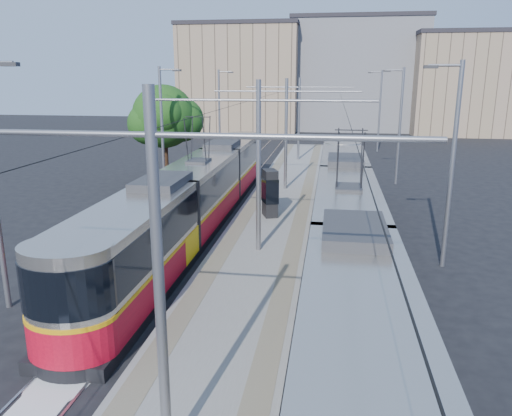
# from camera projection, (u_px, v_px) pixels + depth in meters

# --- Properties ---
(ground) EXTENTS (160.00, 160.00, 0.00)m
(ground) POSITION_uv_depth(u_px,v_px,m) (216.00, 358.00, 13.57)
(ground) COLOR black
(ground) RESTS_ON ground
(platform) EXTENTS (4.00, 50.00, 0.30)m
(platform) POSITION_uv_depth(u_px,v_px,m) (280.00, 202.00, 29.78)
(platform) COLOR gray
(platform) RESTS_ON ground
(tactile_strip_left) EXTENTS (0.70, 50.00, 0.01)m
(tactile_strip_left) POSITION_uv_depth(u_px,v_px,m) (256.00, 198.00, 29.95)
(tactile_strip_left) COLOR gray
(tactile_strip_left) RESTS_ON platform
(tactile_strip_right) EXTENTS (0.70, 50.00, 0.01)m
(tactile_strip_right) POSITION_uv_depth(u_px,v_px,m) (305.00, 200.00, 29.53)
(tactile_strip_right) COLOR gray
(tactile_strip_right) RESTS_ON platform
(rails) EXTENTS (8.71, 70.00, 0.03)m
(rails) POSITION_uv_depth(u_px,v_px,m) (280.00, 204.00, 29.81)
(rails) COLOR gray
(rails) RESTS_ON ground
(track_arrow) EXTENTS (1.20, 5.00, 0.01)m
(track_arrow) POSITION_uv_depth(u_px,v_px,m) (29.00, 416.00, 11.23)
(track_arrow) COLOR silver
(track_arrow) RESTS_ON ground
(tram_left) EXTENTS (2.43, 27.67, 5.50)m
(tram_left) POSITION_uv_depth(u_px,v_px,m) (200.00, 193.00, 25.15)
(tram_left) COLOR black
(tram_left) RESTS_ON ground
(tram_right) EXTENTS (2.43, 28.94, 5.50)m
(tram_right) POSITION_uv_depth(u_px,v_px,m) (347.00, 225.00, 19.23)
(tram_right) COLOR black
(tram_right) RESTS_ON ground
(catenary) EXTENTS (9.20, 70.00, 7.00)m
(catenary) POSITION_uv_depth(u_px,v_px,m) (276.00, 134.00, 25.94)
(catenary) COLOR gray
(catenary) RESTS_ON platform
(street_lamps) EXTENTS (15.18, 38.22, 8.00)m
(street_lamps) POSITION_uv_depth(u_px,v_px,m) (287.00, 127.00, 32.57)
(street_lamps) COLOR gray
(street_lamps) RESTS_ON ground
(shelter) EXTENTS (1.03, 1.28, 2.46)m
(shelter) POSITION_uv_depth(u_px,v_px,m) (270.00, 192.00, 25.92)
(shelter) COLOR black
(shelter) RESTS_ON platform
(tree) EXTENTS (4.75, 4.39, 6.89)m
(tree) POSITION_uv_depth(u_px,v_px,m) (168.00, 118.00, 34.26)
(tree) COLOR #382314
(tree) RESTS_ON ground
(building_left) EXTENTS (16.32, 12.24, 14.36)m
(building_left) POSITION_uv_depth(u_px,v_px,m) (242.00, 78.00, 70.52)
(building_left) COLOR #9D826A
(building_left) RESTS_ON ground
(building_centre) EXTENTS (18.36, 14.28, 15.28)m
(building_centre) POSITION_uv_depth(u_px,v_px,m) (356.00, 74.00, 71.90)
(building_centre) COLOR slate
(building_centre) RESTS_ON ground
(building_right) EXTENTS (14.28, 10.20, 12.89)m
(building_right) POSITION_uv_depth(u_px,v_px,m) (468.00, 84.00, 64.43)
(building_right) COLOR #9D826A
(building_right) RESTS_ON ground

